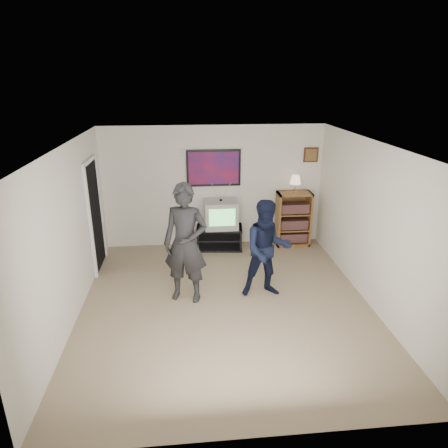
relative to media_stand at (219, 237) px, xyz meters
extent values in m
cube|color=#847253|center=(-0.09, -2.23, -0.23)|extent=(4.50, 5.00, 0.01)
cube|color=white|center=(-0.09, -2.23, 2.27)|extent=(4.50, 5.00, 0.01)
cube|color=silver|center=(-0.09, 0.27, 1.02)|extent=(4.50, 0.01, 2.50)
cube|color=silver|center=(-2.34, -2.23, 1.02)|extent=(0.01, 5.00, 2.50)
cube|color=silver|center=(2.16, -2.23, 1.02)|extent=(0.01, 5.00, 2.50)
cube|color=black|center=(0.00, 0.00, 0.21)|extent=(0.98, 0.61, 0.04)
cube|color=black|center=(0.00, 0.00, -0.21)|extent=(0.98, 0.61, 0.04)
cube|color=black|center=(-0.44, 0.00, 0.00)|extent=(0.09, 0.50, 0.47)
cube|color=black|center=(0.44, 0.00, 0.00)|extent=(0.09, 0.50, 0.47)
imported|color=black|center=(-0.69, -1.97, 0.72)|extent=(0.80, 0.64, 1.91)
imported|color=black|center=(0.59, -1.97, 0.57)|extent=(0.80, 0.63, 1.62)
cube|color=white|center=(-0.74, -1.73, 1.03)|extent=(0.06, 0.11, 0.03)
cube|color=white|center=(0.61, -1.78, 0.74)|extent=(0.08, 0.14, 0.04)
cube|color=black|center=(-0.09, 0.25, 1.42)|extent=(1.10, 0.03, 0.75)
cube|color=white|center=(-0.64, 0.25, 1.72)|extent=(0.28, 0.02, 0.14)
cube|color=black|center=(1.91, 0.25, 1.65)|extent=(0.30, 0.03, 0.30)
cube|color=black|center=(-2.33, -0.63, 0.77)|extent=(0.03, 0.85, 2.00)
camera|label=1|loc=(-0.65, -7.67, 3.15)|focal=32.00mm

